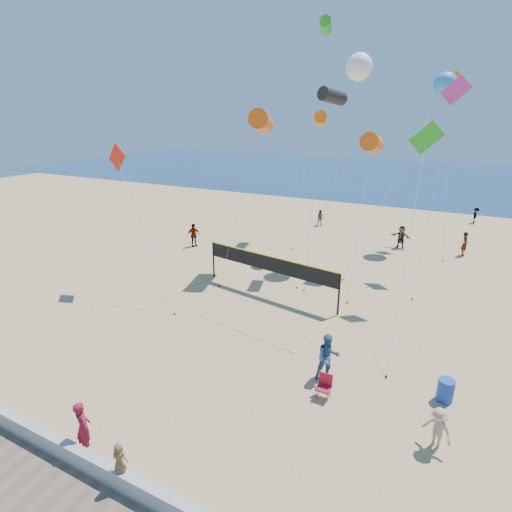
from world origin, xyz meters
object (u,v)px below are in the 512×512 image
at_px(woman, 83,427).
at_px(camp_chair, 324,385).
at_px(volleyball_net, 270,268).
at_px(trash_barrel, 445,390).

relative_size(woman, camp_chair, 1.70).
distance_m(camp_chair, volleyball_net, 9.01).
bearing_deg(volleyball_net, woman, -80.68).
bearing_deg(trash_barrel, volleyball_net, 150.87).
height_order(woman, trash_barrel, woman).
xyz_separation_m(camp_chair, volleyball_net, (-5.53, 7.03, 1.06)).
distance_m(trash_barrel, volleyball_net, 10.84).
xyz_separation_m(trash_barrel, volleyball_net, (-9.41, 5.25, 1.16)).
distance_m(camp_chair, trash_barrel, 4.27).
bearing_deg(woman, volleyball_net, -66.96).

